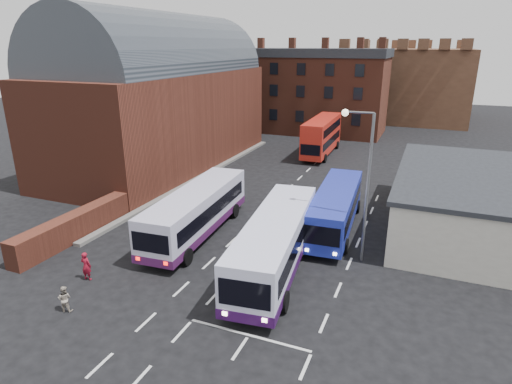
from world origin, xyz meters
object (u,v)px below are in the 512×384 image
at_px(pedestrian_red, 86,266).
at_px(street_lamp, 363,174).
at_px(bus_blue, 336,207).
at_px(pedestrian_beige, 64,299).
at_px(bus_white_outbound, 197,209).
at_px(bus_red_double, 322,136).
at_px(bus_white_inbound, 275,240).

bearing_deg(pedestrian_red, street_lamp, -152.70).
bearing_deg(bus_blue, pedestrian_beige, 51.93).
distance_m(bus_white_outbound, bus_blue, 9.85).
bearing_deg(bus_red_double, pedestrian_red, 80.05).
height_order(bus_white_outbound, pedestrian_red, bus_white_outbound).
distance_m(pedestrian_red, pedestrian_beige, 3.07).
bearing_deg(pedestrian_red, pedestrian_beige, 109.62).
xyz_separation_m(bus_white_inbound, bus_blue, (1.94, 7.23, -0.20)).
height_order(bus_white_outbound, street_lamp, street_lamp).
bearing_deg(street_lamp, bus_white_inbound, -142.71).
bearing_deg(bus_white_inbound, bus_white_outbound, -28.44).
bearing_deg(bus_white_inbound, pedestrian_beige, 36.58).
height_order(pedestrian_red, pedestrian_beige, pedestrian_red).
xyz_separation_m(street_lamp, pedestrian_beige, (-12.56, -11.09, -4.90)).
distance_m(bus_red_double, street_lamp, 27.14).
height_order(bus_white_inbound, bus_red_double, bus_red_double).
bearing_deg(street_lamp, bus_red_double, 108.89).
height_order(bus_white_outbound, bus_white_inbound, bus_white_inbound).
distance_m(bus_white_inbound, bus_blue, 7.49).
bearing_deg(bus_blue, street_lamp, 115.71).
distance_m(street_lamp, pedestrian_red, 16.75).
xyz_separation_m(bus_blue, pedestrian_beige, (-10.28, -15.11, -1.08)).
distance_m(bus_white_inbound, bus_red_double, 29.06).
xyz_separation_m(street_lamp, pedestrian_red, (-13.77, -8.28, -4.74)).
relative_size(street_lamp, pedestrian_beige, 6.65).
xyz_separation_m(bus_white_outbound, bus_red_double, (2.29, 26.01, 0.42)).
bearing_deg(street_lamp, pedestrian_red, -149.00).
xyz_separation_m(pedestrian_red, pedestrian_beige, (1.21, -2.82, -0.16)).
height_order(bus_white_inbound, street_lamp, street_lamp).
xyz_separation_m(bus_white_outbound, bus_white_inbound, (6.80, -2.70, 0.07)).
distance_m(bus_white_outbound, bus_white_inbound, 7.31).
height_order(bus_blue, bus_red_double, bus_red_double).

